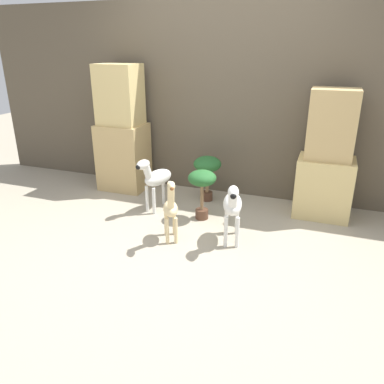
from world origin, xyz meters
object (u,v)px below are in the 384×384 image
(zebra_right, at_px, (233,204))
(potted_palm_back, at_px, (207,167))
(zebra_left, at_px, (156,178))
(potted_palm_front, at_px, (202,183))
(giraffe_figurine, at_px, (171,208))

(zebra_right, height_order, potted_palm_back, zebra_right)
(zebra_left, height_order, potted_palm_front, zebra_left)
(giraffe_figurine, relative_size, potted_palm_back, 1.20)
(zebra_right, bearing_deg, zebra_left, 156.11)
(giraffe_figurine, distance_m, potted_palm_front, 0.57)
(zebra_right, bearing_deg, potted_palm_front, 137.40)
(potted_palm_front, height_order, potted_palm_back, potted_palm_back)
(potted_palm_back, bearing_deg, giraffe_figurine, -90.50)
(potted_palm_back, bearing_deg, zebra_left, -133.82)
(zebra_right, distance_m, zebra_left, 1.05)
(zebra_left, bearing_deg, potted_palm_front, -4.29)
(giraffe_figurine, bearing_deg, potted_palm_back, 89.50)
(zebra_left, xyz_separation_m, giraffe_figurine, (0.43, -0.59, -0.05))
(zebra_right, relative_size, giraffe_figurine, 0.97)
(zebra_right, relative_size, zebra_left, 1.00)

